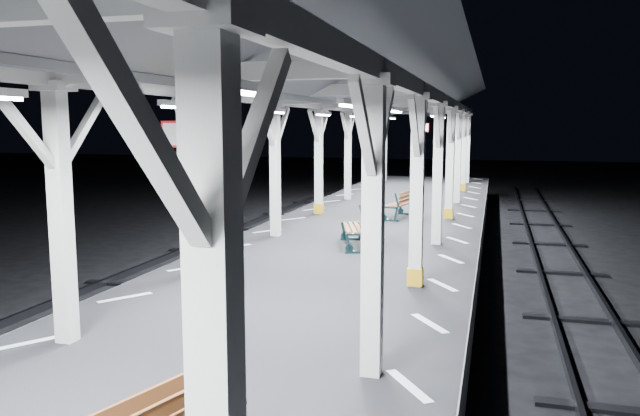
% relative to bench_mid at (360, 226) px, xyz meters
% --- Properties ---
extents(ground, '(120.00, 120.00, 0.00)m').
position_rel_bench_mid_xyz_m(ground, '(-0.33, -5.20, -1.47)').
color(ground, black).
rests_on(ground, ground).
extents(platform, '(6.00, 50.00, 1.00)m').
position_rel_bench_mid_xyz_m(platform, '(-0.33, -5.20, -0.97)').
color(platform, black).
rests_on(platform, ground).
extents(hazard_stripes_left, '(1.00, 48.00, 0.01)m').
position_rel_bench_mid_xyz_m(hazard_stripes_left, '(-2.78, -5.20, -0.47)').
color(hazard_stripes_left, silver).
rests_on(hazard_stripes_left, platform).
extents(hazard_stripes_right, '(1.00, 48.00, 0.01)m').
position_rel_bench_mid_xyz_m(hazard_stripes_right, '(2.12, -5.20, -0.47)').
color(hazard_stripes_right, silver).
rests_on(hazard_stripes_right, platform).
extents(track_right, '(2.20, 60.00, 0.16)m').
position_rel_bench_mid_xyz_m(track_right, '(4.67, -5.20, -1.39)').
color(track_right, '#2D2D33').
rests_on(track_right, ground).
extents(canopy, '(5.40, 49.00, 4.65)m').
position_rel_bench_mid_xyz_m(canopy, '(-0.33, -5.22, 3.08)').
color(canopy, silver).
rests_on(canopy, platform).
extents(bench_mid, '(1.05, 1.74, 0.89)m').
position_rel_bench_mid_xyz_m(bench_mid, '(0.00, 0.00, 0.00)').
color(bench_mid, '#112A2B').
rests_on(bench_mid, platform).
extents(bench_far, '(0.86, 1.63, 0.84)m').
position_rel_bench_mid_xyz_m(bench_far, '(0.29, 4.64, -0.03)').
color(bench_far, '#112A2B').
rests_on(bench_far, platform).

